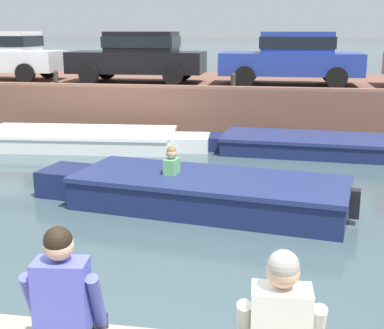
% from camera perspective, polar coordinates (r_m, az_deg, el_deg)
% --- Properties ---
extents(ground_plane, '(400.00, 400.00, 0.00)m').
position_cam_1_polar(ground_plane, '(9.64, 1.62, -3.76)').
color(ground_plane, '#3D5156').
extents(far_quay_wall, '(60.00, 6.00, 1.38)m').
position_cam_1_polar(far_quay_wall, '(17.84, 5.62, 6.77)').
color(far_quay_wall, brown).
rests_on(far_quay_wall, ground).
extents(far_wall_coping, '(60.00, 0.24, 0.08)m').
position_cam_1_polar(far_wall_coping, '(14.90, 4.83, 8.15)').
color(far_wall_coping, '#925F4C').
rests_on(far_wall_coping, far_quay_wall).
extents(boat_moored_west_white, '(5.94, 2.34, 0.44)m').
position_cam_1_polar(boat_moored_west_white, '(14.13, -11.07, 2.69)').
color(boat_moored_west_white, white).
rests_on(boat_moored_west_white, ground).
extents(boat_moored_central_navy, '(5.65, 2.07, 0.43)m').
position_cam_1_polar(boat_moored_central_navy, '(13.50, 12.37, 2.07)').
color(boat_moored_central_navy, navy).
rests_on(boat_moored_central_navy, ground).
extents(motorboat_passing, '(5.65, 2.44, 1.05)m').
position_cam_1_polar(motorboat_passing, '(9.16, 0.50, -2.88)').
color(motorboat_passing, navy).
rests_on(motorboat_passing, ground).
extents(car_leftmost_white, '(4.07, 1.98, 1.54)m').
position_cam_1_polar(car_leftmost_white, '(18.61, -19.71, 11.07)').
color(car_leftmost_white, white).
rests_on(car_leftmost_white, far_quay_wall).
extents(car_left_inner_black, '(4.16, 1.96, 1.54)m').
position_cam_1_polar(car_left_inner_black, '(16.86, -5.66, 11.58)').
color(car_left_inner_black, black).
rests_on(car_left_inner_black, far_quay_wall).
extents(car_centre_blue, '(4.10, 1.99, 1.54)m').
position_cam_1_polar(car_centre_blue, '(16.25, 10.70, 11.31)').
color(car_centre_blue, '#233893').
rests_on(car_centre_blue, far_quay_wall).
extents(mooring_bollard_west, '(0.15, 0.15, 0.45)m').
position_cam_1_polar(mooring_bollard_west, '(16.36, -14.31, 9.01)').
color(mooring_bollard_west, '#2D2B28').
rests_on(mooring_bollard_west, far_quay_wall).
extents(mooring_bollard_mid, '(0.15, 0.15, 0.45)m').
position_cam_1_polar(mooring_bollard_mid, '(15.02, 4.41, 8.97)').
color(mooring_bollard_mid, '#2D2B28').
rests_on(mooring_bollard_mid, far_quay_wall).
extents(person_seated_right, '(0.56, 0.56, 0.96)m').
position_cam_1_polar(person_seated_right, '(3.88, -13.41, -14.42)').
color(person_seated_right, '#282833').
rests_on(person_seated_right, near_quay).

